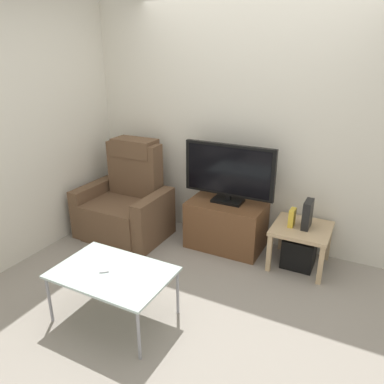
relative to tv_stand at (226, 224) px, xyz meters
The scene contains 12 objects.
ground_plane 0.87m from the tv_stand, 81.98° to the right, with size 6.40×6.40×0.00m, color gray.
wall_back 1.09m from the tv_stand, 69.58° to the left, with size 6.40×0.06×2.60m, color beige.
wall_side 2.21m from the tv_stand, 155.08° to the right, with size 0.06×4.48×2.60m, color beige.
tv_stand is the anchor object (origin of this frame).
television 0.59m from the tv_stand, 90.00° to the left, with size 0.97×0.20×0.62m.
recliner_armchair 1.17m from the tv_stand, 168.78° to the right, with size 0.98×0.78×1.08m.
side_table 0.80m from the tv_stand, ahead, with size 0.54×0.54×0.42m.
subwoofer_box 0.80m from the tv_stand, ahead, with size 0.30×0.30×0.30m, color black.
book_upright 0.74m from the tv_stand, ahead, with size 0.05×0.12×0.17m, color gold.
game_console 0.88m from the tv_stand, ahead, with size 0.07×0.20×0.27m, color black.
coffee_table 1.52m from the tv_stand, 103.06° to the right, with size 0.90×0.60×0.43m.
cell_phone 1.54m from the tv_stand, 106.43° to the right, with size 0.07×0.15×0.01m, color #B7B7BC.
Camera 1 is at (1.18, -2.51, 2.00)m, focal length 34.16 mm.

